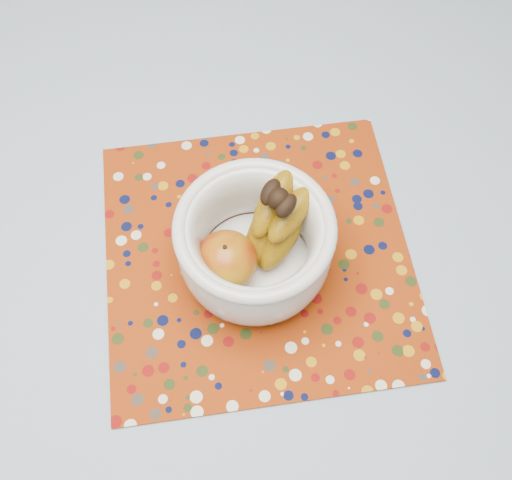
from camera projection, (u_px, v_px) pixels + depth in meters
table at (187, 267)px, 0.87m from camera, size 1.20×1.20×0.75m
tablecloth at (181, 242)px, 0.80m from camera, size 1.32×1.32×0.01m
placemat at (258, 254)px, 0.78m from camera, size 0.53×0.53×0.00m
fruit_bowl at (260, 240)px, 0.72m from camera, size 0.19×0.19×0.15m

